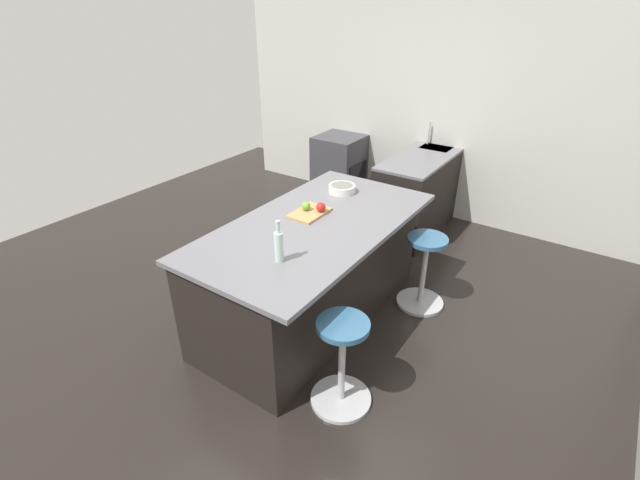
{
  "coord_description": "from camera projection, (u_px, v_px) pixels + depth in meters",
  "views": [
    {
      "loc": [
        2.63,
        2.08,
        2.58
      ],
      "look_at": [
        -0.06,
        0.24,
        0.8
      ],
      "focal_mm": 25.18,
      "sensor_mm": 36.0,
      "label": 1
    }
  ],
  "objects": [
    {
      "name": "stool_middle",
      "position": [
        342.0,
        366.0,
        3.1
      ],
      "size": [
        0.44,
        0.44,
        0.71
      ],
      "color": "#B7B7BC",
      "rests_on": "ground_plane"
    },
    {
      "name": "fruit_bowl",
      "position": [
        342.0,
        188.0,
        4.23
      ],
      "size": [
        0.25,
        0.25,
        0.07
      ],
      "color": "silver",
      "rests_on": "kitchen_island"
    },
    {
      "name": "interior_partition_left",
      "position": [
        431.0,
        105.0,
        5.57
      ],
      "size": [
        0.12,
        5.52,
        2.76
      ],
      "color": "beige",
      "rests_on": "ground_plane"
    },
    {
      "name": "cutting_board",
      "position": [
        310.0,
        213.0,
        3.82
      ],
      "size": [
        0.36,
        0.24,
        0.02
      ],
      "primitive_type": "cube",
      "color": "tan",
      "rests_on": "kitchen_island"
    },
    {
      "name": "oven_range",
      "position": [
        339.0,
        168.0,
        6.31
      ],
      "size": [
        0.6,
        0.61,
        0.9
      ],
      "color": "#38383D",
      "rests_on": "ground_plane"
    },
    {
      "name": "ground_plane",
      "position": [
        295.0,
        311.0,
        4.17
      ],
      "size": [
        7.39,
        7.39,
        0.0
      ],
      "primitive_type": "plane",
      "color": "black"
    },
    {
      "name": "stool_by_window",
      "position": [
        423.0,
        274.0,
        4.12
      ],
      "size": [
        0.44,
        0.44,
        0.71
      ],
      "color": "#B7B7BC",
      "rests_on": "ground_plane"
    },
    {
      "name": "apple_red",
      "position": [
        321.0,
        207.0,
        3.8
      ],
      "size": [
        0.08,
        0.08,
        0.08
      ],
      "primitive_type": "sphere",
      "color": "red",
      "rests_on": "cutting_board"
    },
    {
      "name": "sink_cabinet",
      "position": [
        427.0,
        186.0,
        5.65
      ],
      "size": [
        1.91,
        0.6,
        1.21
      ],
      "color": "black",
      "rests_on": "ground_plane"
    },
    {
      "name": "water_bottle",
      "position": [
        279.0,
        246.0,
        3.1
      ],
      "size": [
        0.06,
        0.06,
        0.31
      ],
      "color": "silver",
      "rests_on": "kitchen_island"
    },
    {
      "name": "kitchen_island",
      "position": [
        311.0,
        270.0,
        3.92
      ],
      "size": [
        2.24,
        1.18,
        0.94
      ],
      "color": "black",
      "rests_on": "ground_plane"
    },
    {
      "name": "apple_green",
      "position": [
        306.0,
        206.0,
        3.83
      ],
      "size": [
        0.08,
        0.08,
        0.08
      ],
      "primitive_type": "sphere",
      "color": "#609E2D",
      "rests_on": "cutting_board"
    }
  ]
}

